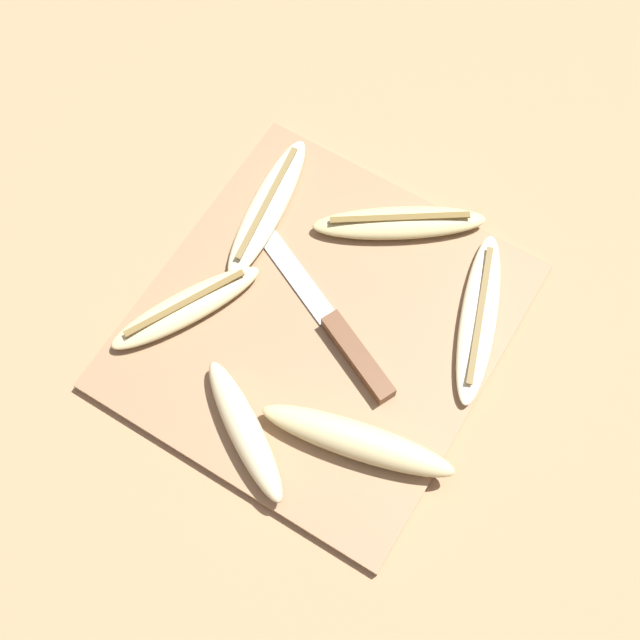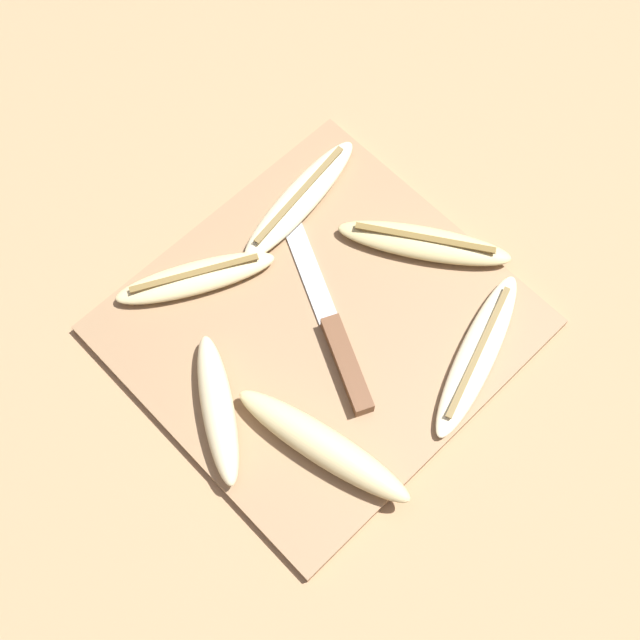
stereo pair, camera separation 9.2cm
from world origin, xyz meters
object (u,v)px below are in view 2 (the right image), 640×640
Objects in this scene: knife at (340,348)px; banana_pale_long at (300,199)px; banana_bright_far at (477,354)px; banana_cream_curved at (215,406)px; banana_ripe_center at (196,278)px; banana_mellow_near at (323,445)px; banana_spotted_left at (424,243)px.

banana_pale_long is (0.09, 0.16, 0.00)m from knife.
banana_pale_long reaches higher than banana_bright_far.
banana_cream_curved is at bearing -171.73° from knife.
banana_ripe_center is at bearing 133.49° from knife.
banana_mellow_near is 1.17× the size of banana_ripe_center.
banana_ripe_center is 1.13× the size of banana_cream_curved.
banana_mellow_near reaches higher than banana_spotted_left.
banana_bright_far is at bearing -113.12° from banana_spotted_left.
banana_cream_curved is (-0.14, 0.04, 0.01)m from knife.
banana_bright_far is at bearing -12.31° from banana_mellow_near.
banana_bright_far is 0.26m from banana_pale_long.
knife is 0.15m from banana_spotted_left.
banana_ripe_center is at bearing 177.34° from banana_pale_long.
banana_spotted_left is at bearing 20.00° from banana_mellow_near.
banana_mellow_near is 1.01× the size of banana_bright_far.
banana_mellow_near is 1.05× the size of banana_pale_long.
banana_pale_long and banana_spotted_left have the same top height.
banana_bright_far is 0.31m from banana_ripe_center.
banana_mellow_near is at bearing -160.00° from banana_spotted_left.
banana_pale_long is at bearing 50.99° from banana_mellow_near.
knife is 0.18m from banana_pale_long.
banana_spotted_left is 1.18× the size of banana_cream_curved.
banana_ripe_center is at bearing 82.07° from banana_mellow_near.
banana_cream_curved is (-0.05, 0.10, -0.00)m from banana_mellow_near.
banana_pale_long is 1.26× the size of banana_cream_curved.
banana_ripe_center and banana_spotted_left have the same top height.
banana_cream_curved reaches higher than banana_ripe_center.
banana_ripe_center is 0.15m from banana_cream_curved.
banana_cream_curved is (-0.08, -0.12, 0.01)m from banana_ripe_center.
banana_bright_far is 1.03× the size of banana_pale_long.
knife is at bearing -16.57° from banana_cream_curved.
banana_pale_long is 1.07× the size of banana_spotted_left.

